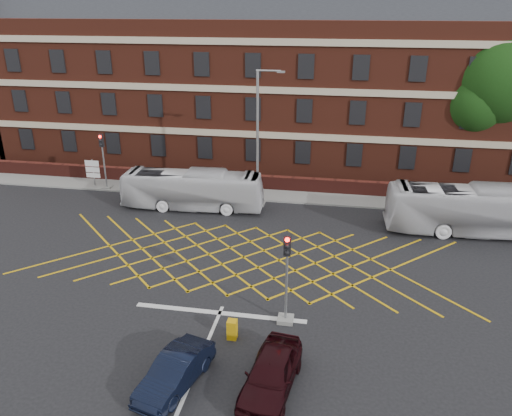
% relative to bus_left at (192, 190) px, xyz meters
% --- Properties ---
extents(ground, '(120.00, 120.00, 0.00)m').
position_rel_bus_left_xyz_m(ground, '(4.86, -8.50, -1.34)').
color(ground, black).
rests_on(ground, ground).
extents(victorian_building, '(51.00, 12.17, 20.40)m').
position_rel_bus_left_xyz_m(victorian_building, '(5.11, 13.50, 6.49)').
color(victorian_building, '#582316').
rests_on(victorian_building, ground).
extents(boundary_wall, '(56.00, 0.50, 1.10)m').
position_rel_bus_left_xyz_m(boundary_wall, '(4.86, 4.50, -0.79)').
color(boundary_wall, '#471812').
rests_on(boundary_wall, ground).
extents(far_pavement, '(60.00, 3.00, 0.12)m').
position_rel_bus_left_xyz_m(far_pavement, '(4.86, 3.50, -1.28)').
color(far_pavement, slate).
rests_on(far_pavement, ground).
extents(box_junction_hatching, '(8.22, 8.22, 0.02)m').
position_rel_bus_left_xyz_m(box_junction_hatching, '(4.86, -6.50, -1.34)').
color(box_junction_hatching, '#CC990C').
rests_on(box_junction_hatching, ground).
extents(stop_line, '(8.00, 0.30, 0.02)m').
position_rel_bus_left_xyz_m(stop_line, '(4.86, -12.00, -1.33)').
color(stop_line, silver).
rests_on(stop_line, ground).
extents(bus_left, '(9.74, 2.68, 2.69)m').
position_rel_bus_left_xyz_m(bus_left, '(0.00, 0.00, 0.00)').
color(bus_left, silver).
rests_on(bus_left, ground).
extents(bus_right, '(10.96, 3.00, 3.03)m').
position_rel_bus_left_xyz_m(bus_right, '(18.26, -0.88, 0.17)').
color(bus_right, silver).
rests_on(bus_right, ground).
extents(car_navy, '(2.26, 4.03, 1.26)m').
position_rel_bus_left_xyz_m(car_navy, '(4.38, -16.82, -0.72)').
color(car_navy, black).
rests_on(car_navy, ground).
extents(car_maroon, '(2.21, 4.37, 1.43)m').
position_rel_bus_left_xyz_m(car_maroon, '(7.89, -16.37, -0.63)').
color(car_maroon, black).
rests_on(car_maroon, ground).
extents(deciduous_tree, '(7.46, 7.13, 11.50)m').
position_rel_bus_left_xyz_m(deciduous_tree, '(20.76, 9.56, 6.08)').
color(deciduous_tree, black).
rests_on(deciduous_tree, ground).
extents(traffic_light_near, '(0.70, 0.70, 4.27)m').
position_rel_bus_left_xyz_m(traffic_light_near, '(7.91, -12.10, 0.42)').
color(traffic_light_near, slate).
rests_on(traffic_light_near, ground).
extents(traffic_light_far, '(0.70, 0.70, 4.27)m').
position_rel_bus_left_xyz_m(traffic_light_far, '(-7.58, 2.48, 0.42)').
color(traffic_light_far, slate).
rests_on(traffic_light_far, ground).
extents(street_lamp, '(2.25, 1.00, 9.24)m').
position_rel_bus_left_xyz_m(street_lamp, '(4.33, 1.44, 1.86)').
color(street_lamp, slate).
rests_on(street_lamp, ground).
extents(direction_signs, '(1.10, 0.16, 2.20)m').
position_rel_bus_left_xyz_m(direction_signs, '(-8.72, 2.75, 0.03)').
color(direction_signs, gray).
rests_on(direction_signs, ground).
extents(utility_cabinet, '(0.40, 0.39, 0.88)m').
position_rel_bus_left_xyz_m(utility_cabinet, '(5.83, -13.70, -0.90)').
color(utility_cabinet, '#C5910B').
rests_on(utility_cabinet, ground).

